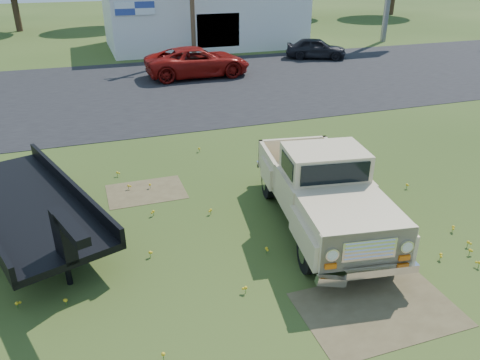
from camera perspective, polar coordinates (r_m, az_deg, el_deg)
The scene contains 9 objects.
ground at distance 11.28m, azimuth 1.50°, elevation -7.61°, with size 140.00×140.00×0.00m, color #294014.
asphalt_lot at distance 24.84m, azimuth -10.77°, elevation 10.78°, with size 90.00×14.00×0.02m, color black.
dirt_patch_a at distance 9.77m, azimuth 16.50°, elevation -14.90°, with size 3.00×2.00×0.01m, color brown.
dirt_patch_b at distance 13.86m, azimuth -11.37°, elevation -1.41°, with size 2.20×1.60×0.01m, color brown.
commercial_building at distance 37.24m, azimuth -4.51°, elevation 19.27°, with size 14.20×8.20×4.15m.
vintage_pickup_truck at distance 11.62m, azimuth 10.02°, elevation -1.02°, with size 2.24×5.77×2.10m, color beige, non-canonical shape.
flatbed_trailer at distance 12.31m, azimuth -24.62°, elevation -2.23°, with size 2.23×6.70×1.83m, color black, non-canonical shape.
red_pickup at distance 27.15m, azimuth -5.18°, elevation 14.12°, with size 2.69×5.83×1.62m, color maroon.
dark_sedan at distance 32.50m, azimuth 9.24°, elevation 15.55°, with size 1.58×3.92×1.33m, color black.
Camera 1 is at (-3.33, -8.83, 6.19)m, focal length 35.00 mm.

